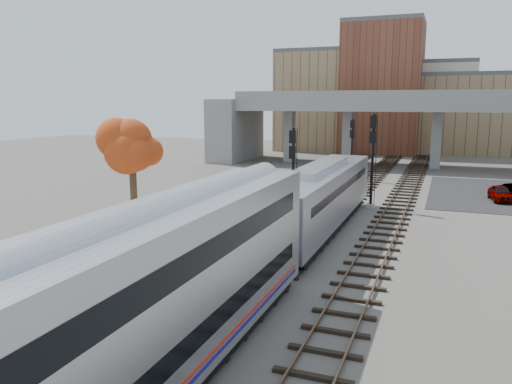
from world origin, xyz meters
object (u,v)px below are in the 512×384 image
Objects in this scene: signal_mast_mid at (372,161)px; car_a at (501,193)px; locomotive at (321,196)px; signal_mast_near at (293,179)px; signal_mast_far at (352,151)px; coach at (72,354)px; tree at (132,150)px.

signal_mast_mid is 12.05m from car_a.
signal_mast_mid reaches higher than car_a.
signal_mast_near is (-2.10, 0.80, 0.83)m from locomotive.
car_a is (13.81, -7.47, -2.38)m from signal_mast_far.
coach is at bearing -84.87° from signal_mast_near.
tree is (-12.85, -12.90, 1.61)m from signal_mast_mid.
signal_mast_mid is at bearing 76.42° from locomotive.
coach is 3.43× the size of signal_mast_mid.
coach is 3.85× the size of signal_mast_near.
car_a is at bearing 45.34° from signal_mast_near.
tree is at bearing -148.24° from signal_mast_near.
tree reaches higher than signal_mast_near.
signal_mast_mid is 18.28m from tree.
tree reaches higher than locomotive.
signal_mast_mid is (2.00, 30.89, 0.87)m from coach.
car_a is (11.71, 14.77, -1.60)m from locomotive.
car_a is at bearing -28.43° from signal_mast_far.
signal_mast_near is (-2.10, 23.41, 0.32)m from coach.
signal_mast_near is at bearing -90.00° from signal_mast_far.
signal_mast_near reaches higher than signal_mast_far.
locomotive is 8.63m from signal_mast_mid.
coach is at bearing -90.00° from locomotive.
car_a is at bearing 72.61° from coach.
car_a is at bearing 51.60° from locomotive.
signal_mast_mid is 1.14× the size of signal_mast_far.
locomotive is 2.61× the size of signal_mast_mid.
coach is 6.65× the size of car_a.
signal_mast_far is (-2.10, 22.25, 0.78)m from locomotive.
signal_mast_far is (0.00, 21.45, -0.06)m from signal_mast_near.
signal_mast_near is at bearing -142.01° from car_a.
signal_mast_near is at bearing 31.76° from tree.
signal_mast_mid is at bearing 86.30° from coach.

